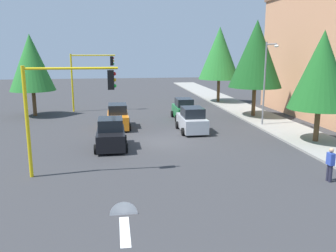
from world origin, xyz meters
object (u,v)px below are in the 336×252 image
Objects in this scene: tree_roadside_near at (322,70)px; car_black at (111,135)px; tree_roadside_far at (219,53)px; traffic_signal_far_right at (89,71)px; car_orange at (118,117)px; pedestrian_crossing at (330,164)px; traffic_signal_near_right at (64,99)px; tree_opposite_side at (31,63)px; tree_roadside_mid at (256,54)px; car_silver at (192,121)px; street_lamp_curbside at (267,75)px; car_green at (184,110)px.

tree_roadside_near reaches higher than car_black.
traffic_signal_far_right is at bearing -75.30° from tree_roadside_far.
car_black is (19.13, -13.02, -5.10)m from tree_roadside_far.
tree_roadside_far reaches higher than car_orange.
tree_roadside_near is 8.71m from pedestrian_crossing.
traffic_signal_near_right is 0.71× the size of tree_opposite_side.
tree_roadside_mid is (6.00, 15.74, 1.78)m from traffic_signal_far_right.
traffic_signal_near_right reaches higher than car_silver.
tree_opposite_side reaches higher than car_black.
tree_roadside_mid is at bearing 169.67° from street_lamp_curbside.
car_silver is at bearing 37.26° from traffic_signal_far_right.
street_lamp_curbside is 4.12× the size of pedestrian_crossing.
tree_roadside_far reaches higher than tree_opposite_side.
traffic_signal_far_right is 0.66× the size of tree_roadside_mid.
tree_roadside_far is 27.46m from pedestrian_crossing.
tree_opposite_side is at bearing -163.55° from traffic_signal_near_right.
traffic_signal_near_right is 1.37× the size of car_orange.
car_silver is (2.34, 5.77, 0.00)m from car_orange.
tree_roadside_near is 20.05m from tree_roadside_far.
tree_opposite_side is at bearing -123.75° from car_silver.
tree_opposite_side is 1.03× the size of tree_roadside_near.
tree_roadside_far is 17.39m from car_silver.
car_green is 6.81m from car_orange.
traffic_signal_far_right is 1.59× the size of car_green.
traffic_signal_far_right reaches higher than traffic_signal_near_right.
car_orange is (2.93, -6.15, 0.00)m from car_green.
tree_roadside_near is 1.87× the size of car_orange.
car_orange and car_silver have the same top height.
tree_opposite_side reaches higher than traffic_signal_far_right.
tree_roadside_far reaches higher than traffic_signal_far_right.
pedestrian_crossing is (22.88, 12.82, -3.30)m from traffic_signal_far_right.
street_lamp_curbside is 21.89m from tree_opposite_side.
car_black is 2.19× the size of pedestrian_crossing.
tree_roadside_near is 13.11m from car_green.
tree_opposite_side reaches higher than tree_roadside_near.
car_orange is (-7.12, -13.48, -4.12)m from tree_roadside_near.
car_black is 0.91× the size of car_orange.
tree_opposite_side is 21.38m from tree_roadside_far.
street_lamp_curbside is 1.74× the size of car_silver.
car_black is at bearing -126.18° from pedestrian_crossing.
tree_roadside_far is at bearing 174.84° from pedestrian_crossing.
street_lamp_curbside is 13.13m from pedestrian_crossing.
car_orange is at bearing 17.29° from traffic_signal_far_right.
tree_roadside_far reaches higher than car_silver.
tree_opposite_side reaches higher than traffic_signal_near_right.
car_orange is at bearing -112.04° from car_silver.
traffic_signal_far_right is 0.85× the size of street_lamp_curbside.
car_orange is at bearing -77.50° from tree_roadside_mid.
car_silver is at bearing 121.85° from car_black.
tree_opposite_side is 17.13m from car_silver.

